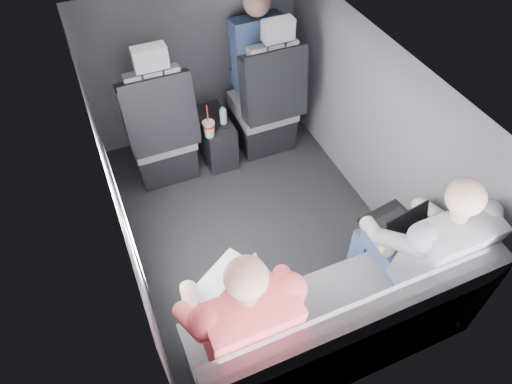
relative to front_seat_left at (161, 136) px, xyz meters
name	(u,v)px	position (x,y,z in m)	size (l,w,h in m)	color
floor	(256,227)	(0.45, -0.84, -0.40)	(2.60, 2.60, 0.00)	black
ceiling	(256,74)	(0.45, -0.84, 0.95)	(2.60, 2.60, 0.00)	#B2B2AD
panel_left	(119,204)	(-0.45, -0.84, 0.27)	(0.02, 2.60, 1.35)	#56565B
panel_right	(373,128)	(1.35, -0.84, 0.27)	(0.02, 2.60, 1.35)	#56565B
panel_front	(194,63)	(0.45, 0.46, 0.27)	(1.80, 0.02, 1.35)	#56565B
panel_back	(363,336)	(0.45, -2.14, 0.27)	(1.80, 0.02, 1.35)	#56565B
side_window	(125,214)	(-0.43, -1.14, 0.50)	(0.02, 0.75, 0.42)	white
seatbelt	(276,78)	(0.90, -0.17, 0.40)	(0.05, 0.01, 0.65)	black
front_seat_left	(161,136)	(0.00, 0.00, 0.00)	(0.52, 0.58, 1.26)	black
front_seat_right	(266,108)	(0.90, 0.00, 0.00)	(0.52, 0.58, 1.26)	black
center_console	(215,137)	(0.45, 0.04, -0.20)	(0.24, 0.48, 0.41)	black
rear_bench	(329,328)	(0.45, -1.90, -0.09)	(1.60, 0.57, 0.92)	slate
soda_cup	(209,128)	(0.35, -0.15, 0.07)	(0.10, 0.10, 0.29)	white
water_bottle	(223,117)	(0.50, -0.05, 0.07)	(0.05, 0.05, 0.16)	#A1C4DB
laptop_white	(232,287)	(-0.02, -1.62, 0.24)	(0.45, 0.51, 0.27)	silver
laptop_black	(395,223)	(1.02, -1.60, 0.23)	(0.35, 0.33, 0.23)	black
passenger_rear_left	(240,318)	(-0.05, -1.81, 0.24)	(0.53, 0.64, 1.27)	#39393E
passenger_rear_right	(422,247)	(1.05, -1.81, 0.24)	(0.53, 0.64, 1.26)	navy
passenger_front_right	(257,54)	(0.93, 0.26, 0.36)	(0.42, 0.42, 0.86)	navy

